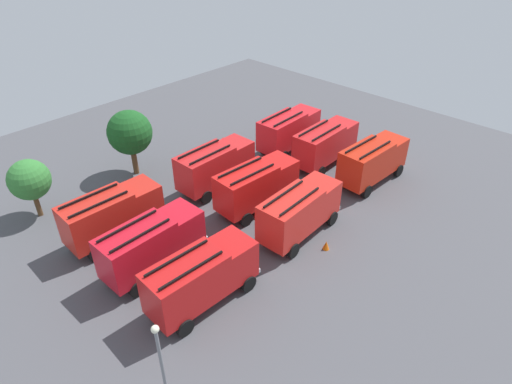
% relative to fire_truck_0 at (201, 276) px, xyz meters
% --- Properties ---
extents(ground_plane, '(56.27, 56.27, 0.00)m').
position_rel_fire_truck_0_xyz_m(ground_plane, '(9.57, 4.60, -2.15)').
color(ground_plane, '#4C4C51').
extents(fire_truck_0, '(7.30, 3.02, 3.88)m').
position_rel_fire_truck_0_xyz_m(fire_truck_0, '(0.00, 0.00, 0.00)').
color(fire_truck_0, red).
rests_on(fire_truck_0, ground).
extents(fire_truck_1, '(7.29, 2.99, 3.88)m').
position_rel_fire_truck_0_xyz_m(fire_truck_1, '(9.16, -0.08, 0.00)').
color(fire_truck_1, red).
rests_on(fire_truck_1, ground).
extents(fire_truck_2, '(7.31, 3.04, 3.88)m').
position_rel_fire_truck_0_xyz_m(fire_truck_2, '(19.15, -0.04, 0.00)').
color(fire_truck_2, red).
rests_on(fire_truck_2, ground).
extents(fire_truck_3, '(7.24, 2.86, 3.88)m').
position_rel_fire_truck_0_xyz_m(fire_truck_3, '(-0.23, 4.63, 0.00)').
color(fire_truck_3, red).
rests_on(fire_truck_3, ground).
extents(fire_truck_4, '(7.33, 3.10, 3.88)m').
position_rel_fire_truck_0_xyz_m(fire_truck_4, '(9.58, 4.53, 0.00)').
color(fire_truck_4, red).
rests_on(fire_truck_4, ground).
extents(fire_truck_5, '(7.26, 2.90, 3.88)m').
position_rel_fire_truck_0_xyz_m(fire_truck_5, '(18.98, 4.77, 0.00)').
color(fire_truck_5, red).
rests_on(fire_truck_5, ground).
extents(fire_truck_6, '(7.26, 2.89, 3.88)m').
position_rel_fire_truck_0_xyz_m(fire_truck_6, '(-0.23, 9.36, 0.00)').
color(fire_truck_6, red).
rests_on(fire_truck_6, ground).
extents(fire_truck_7, '(7.23, 2.83, 3.88)m').
position_rel_fire_truck_0_xyz_m(fire_truck_7, '(9.41, 9.14, 0.00)').
color(fire_truck_7, red).
rests_on(fire_truck_7, ground).
extents(fire_truck_8, '(7.30, 3.01, 3.88)m').
position_rel_fire_truck_0_xyz_m(fire_truck_8, '(18.90, 9.04, 0.00)').
color(fire_truck_8, red).
rests_on(fire_truck_8, ground).
extents(firefighter_0, '(0.47, 0.34, 1.79)m').
position_rel_fire_truck_0_xyz_m(firefighter_0, '(13.72, 12.76, -1.14)').
color(firefighter_0, black).
rests_on(firefighter_0, ground).
extents(firefighter_1, '(0.46, 0.47, 1.75)m').
position_rel_fire_truck_0_xyz_m(firefighter_1, '(23.88, 11.90, -1.17)').
color(firefighter_1, black).
rests_on(firefighter_1, ground).
extents(firefighter_2, '(0.28, 0.44, 1.71)m').
position_rel_fire_truck_0_xyz_m(firefighter_2, '(23.33, 6.20, -1.19)').
color(firefighter_2, black).
rests_on(firefighter_2, ground).
extents(tree_0, '(3.10, 3.10, 4.81)m').
position_rel_fire_truck_0_xyz_m(tree_0, '(-2.88, 16.13, 1.08)').
color(tree_0, brown).
rests_on(tree_0, ground).
extents(tree_1, '(3.85, 3.85, 5.97)m').
position_rel_fire_truck_0_xyz_m(tree_1, '(5.96, 16.10, 1.86)').
color(tree_1, brown).
rests_on(tree_1, ground).
extents(traffic_cone_0, '(0.48, 0.48, 0.69)m').
position_rel_fire_truck_0_xyz_m(traffic_cone_0, '(9.19, -2.57, -1.81)').
color(traffic_cone_0, '#F2600C').
rests_on(traffic_cone_0, ground).
extents(traffic_cone_1, '(0.50, 0.50, 0.72)m').
position_rel_fire_truck_0_xyz_m(traffic_cone_1, '(20.52, 11.34, -1.79)').
color(traffic_cone_1, '#F2600C').
rests_on(traffic_cone_1, ground).
extents(lamppost, '(0.36, 0.36, 6.18)m').
position_rel_fire_truck_0_xyz_m(lamppost, '(-5.71, -4.13, 1.49)').
color(lamppost, slate).
rests_on(lamppost, ground).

